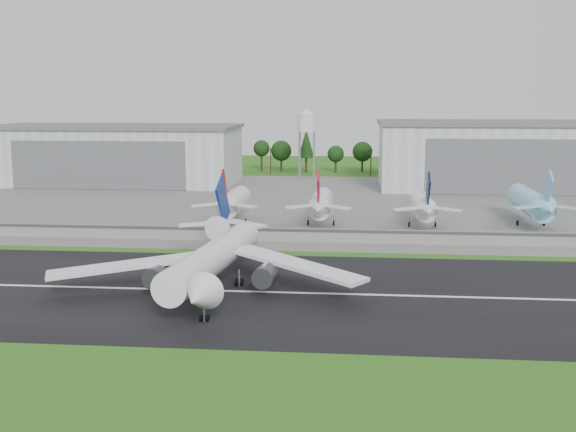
# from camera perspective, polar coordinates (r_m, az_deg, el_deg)

# --- Properties ---
(ground) EXTENTS (600.00, 600.00, 0.00)m
(ground) POSITION_cam_1_polar(r_m,az_deg,el_deg) (121.78, -2.36, -7.33)
(ground) COLOR #276618
(ground) RESTS_ON ground
(runway) EXTENTS (320.00, 60.00, 0.10)m
(runway) POSITION_cam_1_polar(r_m,az_deg,el_deg) (131.28, -1.76, -6.04)
(runway) COLOR black
(runway) RESTS_ON ground
(runway_centerline) EXTENTS (220.00, 1.00, 0.02)m
(runway_centerline) POSITION_cam_1_polar(r_m,az_deg,el_deg) (131.26, -1.76, -6.02)
(runway_centerline) COLOR white
(runway_centerline) RESTS_ON runway
(apron) EXTENTS (320.00, 150.00, 0.10)m
(apron) POSITION_cam_1_polar(r_m,az_deg,el_deg) (238.56, 1.58, 1.09)
(apron) COLOR slate
(apron) RESTS_ON ground
(blast_fence) EXTENTS (240.00, 0.61, 3.50)m
(blast_fence) POSITION_cam_1_polar(r_m,az_deg,el_deg) (174.40, 0.10, -1.50)
(blast_fence) COLOR gray
(blast_fence) RESTS_ON ground
(hangar_west) EXTENTS (97.00, 44.00, 23.20)m
(hangar_west) POSITION_cam_1_polar(r_m,az_deg,el_deg) (297.26, -13.42, 4.78)
(hangar_west) COLOR silver
(hangar_west) RESTS_ON ground
(hangar_east) EXTENTS (102.00, 47.00, 25.20)m
(hangar_east) POSITION_cam_1_polar(r_m,az_deg,el_deg) (287.30, 17.38, 4.64)
(hangar_east) COLOR silver
(hangar_east) RESTS_ON ground
(water_tower) EXTENTS (8.40, 8.40, 29.40)m
(water_tower) POSITION_cam_1_polar(r_m,az_deg,el_deg) (301.29, 1.50, 7.56)
(water_tower) COLOR #99999E
(water_tower) RESTS_ON ground
(utility_poles) EXTENTS (230.00, 3.00, 12.00)m
(utility_poles) POSITION_cam_1_polar(r_m,az_deg,el_deg) (317.76, 2.57, 3.22)
(utility_poles) COLOR black
(utility_poles) RESTS_ON ground
(treeline) EXTENTS (320.00, 16.00, 22.00)m
(treeline) POSITION_cam_1_polar(r_m,az_deg,el_deg) (332.65, 2.71, 3.51)
(treeline) COLOR black
(treeline) RESTS_ON ground
(main_airliner) EXTENTS (56.91, 59.26, 18.17)m
(main_airliner) POSITION_cam_1_polar(r_m,az_deg,el_deg) (131.16, -5.94, -3.92)
(main_airliner) COLOR white
(main_airliner) RESTS_ON runway
(parked_jet_red_a) EXTENTS (7.36, 31.29, 16.77)m
(parked_jet_red_a) POSITION_cam_1_polar(r_m,az_deg,el_deg) (197.09, -4.45, 1.08)
(parked_jet_red_a) COLOR white
(parked_jet_red_a) RESTS_ON ground
(parked_jet_red_b) EXTENTS (7.36, 31.29, 16.70)m
(parked_jet_red_b) POSITION_cam_1_polar(r_m,az_deg,el_deg) (194.39, 2.60, 0.96)
(parked_jet_red_b) COLOR silver
(parked_jet_red_b) RESTS_ON ground
(parked_jet_navy) EXTENTS (7.36, 31.29, 16.58)m
(parked_jet_navy) POSITION_cam_1_polar(r_m,az_deg,el_deg) (194.95, 10.64, 0.79)
(parked_jet_navy) COLOR white
(parked_jet_navy) RESTS_ON ground
(parked_jet_skyblue) EXTENTS (7.36, 37.29, 17.11)m
(parked_jet_skyblue) POSITION_cam_1_polar(r_m,az_deg,el_deg) (204.61, 18.79, 0.99)
(parked_jet_skyblue) COLOR #92D6FD
(parked_jet_skyblue) RESTS_ON ground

